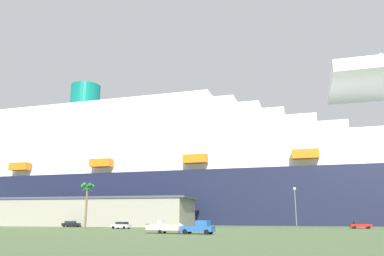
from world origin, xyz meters
name	(u,v)px	position (x,y,z in m)	size (l,w,h in m)	color
ground_plane	(220,227)	(0.00, 30.00, 0.00)	(600.00, 600.00, 0.00)	#567042
cruise_ship	(160,175)	(-28.46, 62.82, 18.37)	(296.21, 50.92, 64.27)	#191E38
terminal_building	(82,212)	(-41.55, 28.48, 4.11)	(68.21, 20.61, 8.18)	gray
pickup_truck	(199,228)	(3.87, -15.17, 1.04)	(5.84, 2.93, 2.20)	#2659A5
small_boat_on_trailer	(167,228)	(-1.73, -14.32, 0.96)	(8.42, 2.81, 2.15)	#595960
palm_tree	(87,191)	(-25.65, 1.41, 8.53)	(3.10, 3.13, 10.29)	brown
street_lamp	(295,203)	(19.85, -0.08, 5.43)	(0.56, 0.56, 8.40)	slate
parked_car_silver_sedan	(121,225)	(-19.03, 6.07, 0.83)	(4.77, 2.75, 1.58)	silver
parked_car_red_hatchback	(360,225)	(34.91, 20.70, 0.84)	(4.76, 2.30, 1.58)	red
parked_car_black_coupe	(71,224)	(-38.27, 16.89, 0.83)	(4.74, 2.26, 1.58)	black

